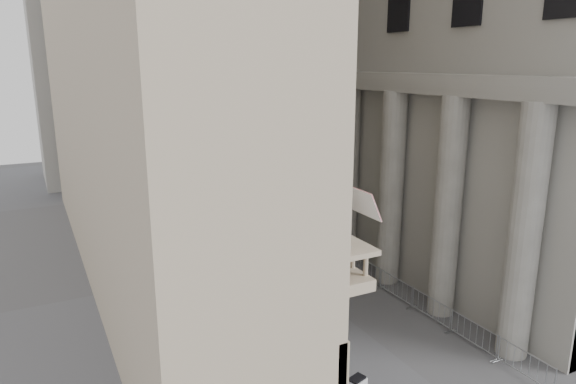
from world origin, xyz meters
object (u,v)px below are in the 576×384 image
(pedestrian_a, at_px, (277,235))
(pedestrian_b, at_px, (231,199))
(street_lamp, at_px, (205,178))
(info_kiosk, at_px, (186,239))
(security_tent, at_px, (165,185))

(pedestrian_a, xyz_separation_m, pedestrian_b, (0.74, 9.82, -0.14))
(street_lamp, relative_size, info_kiosk, 4.82)
(pedestrian_a, height_order, pedestrian_b, pedestrian_a)
(info_kiosk, distance_m, pedestrian_b, 9.85)
(info_kiosk, relative_size, pedestrian_b, 1.08)
(pedestrian_b, bearing_deg, security_tent, 51.19)
(pedestrian_b, bearing_deg, info_kiosk, 97.89)
(street_lamp, height_order, info_kiosk, street_lamp)
(security_tent, distance_m, info_kiosk, 7.53)
(security_tent, xyz_separation_m, pedestrian_b, (5.28, 0.57, -1.89))
(pedestrian_b, bearing_deg, street_lamp, 108.19)
(security_tent, bearing_deg, street_lamp, -91.63)
(security_tent, xyz_separation_m, pedestrian_a, (4.54, -9.25, -1.75))
(security_tent, bearing_deg, info_kiosk, -95.18)
(street_lamp, relative_size, pedestrian_a, 4.48)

